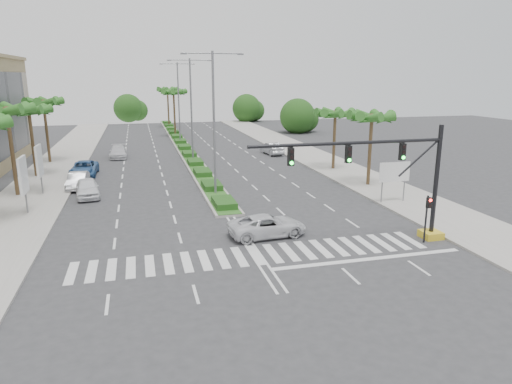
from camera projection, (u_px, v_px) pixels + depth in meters
ground at (256, 255)px, 26.29m from camera, size 160.00×160.00×0.00m
footpath_right at (347, 172)px, 48.73m from camera, size 6.00×120.00×0.15m
footpath_left at (39, 189)px, 41.34m from camera, size 6.00×120.00×0.15m
median at (181, 144)px, 68.48m from camera, size 2.20×75.00×0.20m
median_grass at (181, 144)px, 68.46m from camera, size 1.80×75.00×0.04m
signal_gantry at (404, 187)px, 27.69m from camera, size 12.60×1.20×7.20m
pedestrian_signal at (427, 211)px, 27.73m from camera, size 0.28×0.36×3.00m
direction_sign at (394, 174)px, 36.47m from camera, size 2.70×0.11×3.40m
billboard_near at (23, 176)px, 33.29m from camera, size 0.18×2.10×4.35m
billboard_far at (39, 161)px, 38.92m from camera, size 0.18×2.10×4.35m
palm_left_mid at (7, 113)px, 37.42m from camera, size 4.57×4.68×7.95m
palm_left_far at (29, 113)px, 45.07m from camera, size 4.57×4.68×7.35m
palm_left_end at (44, 104)px, 52.48m from camera, size 4.57×4.68×7.75m
palm_right_near at (372, 119)px, 41.42m from camera, size 4.57×4.68×7.05m
palm_right_far at (335, 116)px, 49.00m from camera, size 4.57×4.68×6.75m
palm_median_a at (174, 94)px, 76.13m from camera, size 4.57×4.68×8.05m
palm_median_b at (167, 91)px, 90.20m from camera, size 4.57×4.68×8.05m
streetlight_near at (214, 116)px, 37.75m from camera, size 5.10×0.25×12.00m
streetlight_mid at (191, 105)px, 52.76m from camera, size 5.10×0.25×12.00m
streetlight_far at (179, 99)px, 67.77m from camera, size 5.10×0.25×12.00m
car_parked_a at (87, 188)px, 38.77m from camera, size 2.46×4.83×1.57m
car_parked_b at (78, 180)px, 41.83m from camera, size 1.79×4.51×1.46m
car_parked_c at (84, 169)px, 47.16m from camera, size 2.66×5.46×1.50m
car_parked_d at (118, 152)px, 57.64m from camera, size 2.10×5.12×1.48m
car_crossing at (267, 226)px, 29.27m from camera, size 5.24×2.77×1.40m
car_right at (272, 148)px, 60.14m from camera, size 2.16×4.92×1.57m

